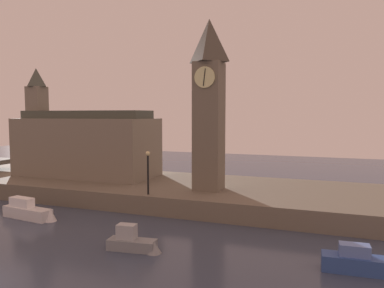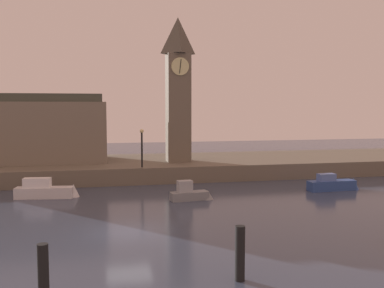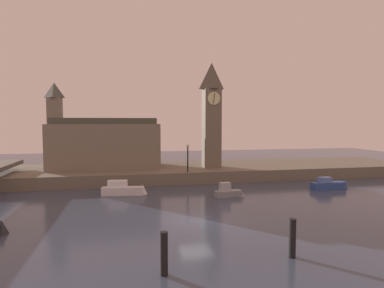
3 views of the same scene
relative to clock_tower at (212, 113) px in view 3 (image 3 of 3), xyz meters
The scene contains 10 objects.
ground_plane 21.07m from the clock_tower, 108.38° to the right, with size 120.00×120.00×0.00m, color #384256.
far_embankment 10.23m from the clock_tower, 163.14° to the left, with size 70.00×12.00×1.50m, color #6B6051.
clock_tower is the anchor object (origin of this frame).
parliament_hall 15.23m from the clock_tower, 169.60° to the left, with size 14.40×6.21×11.27m.
streetlamp 7.31m from the clock_tower, 138.70° to the right, with size 0.36×0.36×3.44m.
mooring_post_left 29.29m from the clock_tower, 109.62° to the right, with size 0.38×0.38×2.21m, color black.
mooring_post_right 27.13m from the clock_tower, 94.72° to the right, with size 0.40×0.40×2.22m, color black.
boat_tour_blue 17.20m from the clock_tower, 40.21° to the right, with size 4.57×1.27×1.46m.
boat_ferry_white 16.23m from the clock_tower, 145.26° to the right, with size 4.85×1.57×1.63m.
boat_cruiser_grey 13.80m from the clock_tower, 94.91° to the right, with size 3.34×1.31×1.48m.
Camera 3 is at (-5.18, -24.07, 7.65)m, focal length 30.17 mm.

